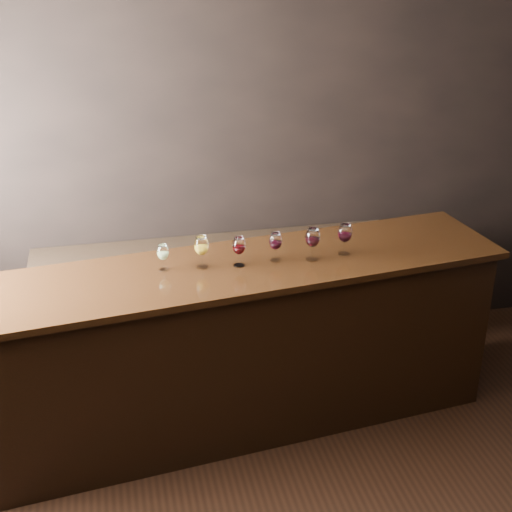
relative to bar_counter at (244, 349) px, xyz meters
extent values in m
cube|color=black|center=(0.22, 1.06, 0.83)|extent=(5.00, 0.02, 2.80)
cube|color=silver|center=(0.22, -1.19, 2.23)|extent=(5.00, 4.50, 0.02)
cube|color=black|center=(0.00, 0.00, 0.00)|extent=(3.31, 1.08, 1.14)
cube|color=black|center=(0.00, 0.00, 0.59)|extent=(3.43, 1.17, 0.04)
cube|color=black|center=(-0.03, 0.84, -0.09)|extent=(2.68, 0.40, 0.97)
cylinder|color=white|center=(-0.49, 0.03, 0.61)|extent=(0.06, 0.06, 0.00)
cylinder|color=white|center=(-0.49, 0.03, 0.65)|extent=(0.01, 0.01, 0.06)
ellipsoid|color=white|center=(-0.49, 0.03, 0.73)|extent=(0.07, 0.07, 0.10)
cylinder|color=white|center=(-0.49, 0.03, 0.78)|extent=(0.05, 0.05, 0.01)
ellipsoid|color=#D0E585|center=(-0.49, 0.03, 0.71)|extent=(0.06, 0.06, 0.05)
cylinder|color=white|center=(-0.26, 0.02, 0.61)|extent=(0.07, 0.07, 0.00)
cylinder|color=white|center=(-0.26, 0.02, 0.66)|extent=(0.01, 0.01, 0.08)
ellipsoid|color=white|center=(-0.26, 0.02, 0.76)|extent=(0.09, 0.09, 0.13)
cylinder|color=white|center=(-0.26, 0.02, 0.81)|extent=(0.07, 0.07, 0.01)
ellipsoid|color=gold|center=(-0.26, 0.02, 0.74)|extent=(0.07, 0.07, 0.06)
cylinder|color=white|center=(-0.03, -0.01, 0.61)|extent=(0.07, 0.07, 0.00)
cylinder|color=white|center=(-0.03, -0.01, 0.65)|extent=(0.01, 0.01, 0.07)
ellipsoid|color=white|center=(-0.03, -0.01, 0.75)|extent=(0.08, 0.08, 0.12)
cylinder|color=white|center=(-0.03, -0.01, 0.80)|extent=(0.06, 0.06, 0.01)
ellipsoid|color=black|center=(-0.03, -0.01, 0.73)|extent=(0.07, 0.07, 0.05)
cylinder|color=white|center=(0.21, 0.01, 0.61)|extent=(0.07, 0.07, 0.00)
cylinder|color=white|center=(0.21, 0.01, 0.65)|extent=(0.01, 0.01, 0.07)
ellipsoid|color=white|center=(0.21, 0.01, 0.75)|extent=(0.08, 0.08, 0.11)
cylinder|color=white|center=(0.21, 0.01, 0.80)|extent=(0.06, 0.06, 0.01)
ellipsoid|color=black|center=(0.21, 0.01, 0.73)|extent=(0.06, 0.06, 0.05)
cylinder|color=white|center=(0.44, -0.02, 0.61)|extent=(0.08, 0.08, 0.00)
cylinder|color=white|center=(0.44, -0.02, 0.66)|extent=(0.01, 0.01, 0.08)
ellipsoid|color=white|center=(0.44, -0.02, 0.76)|extent=(0.09, 0.09, 0.13)
cylinder|color=white|center=(0.44, -0.02, 0.82)|extent=(0.07, 0.07, 0.01)
ellipsoid|color=black|center=(0.44, -0.02, 0.74)|extent=(0.07, 0.07, 0.06)
cylinder|color=white|center=(0.66, 0.01, 0.61)|extent=(0.08, 0.08, 0.00)
cylinder|color=white|center=(0.66, 0.01, 0.66)|extent=(0.01, 0.01, 0.08)
ellipsoid|color=white|center=(0.66, 0.01, 0.76)|extent=(0.09, 0.09, 0.13)
cylinder|color=white|center=(0.66, 0.01, 0.82)|extent=(0.07, 0.07, 0.01)
ellipsoid|color=black|center=(0.66, 0.01, 0.74)|extent=(0.07, 0.07, 0.06)
camera|label=1|loc=(-0.78, -3.92, 2.50)|focal=50.00mm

